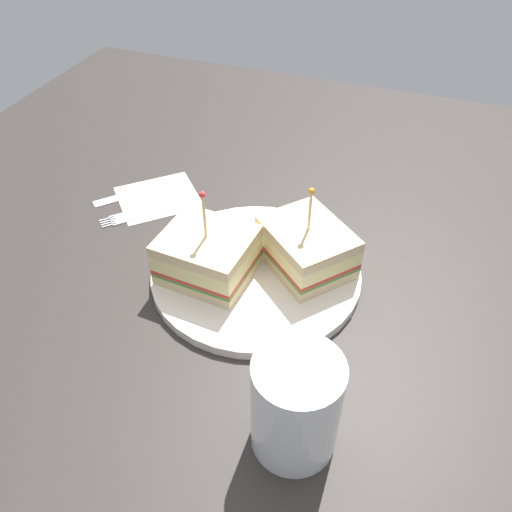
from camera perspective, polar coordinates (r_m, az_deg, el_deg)
ground_plane at (r=61.92cm, az=0.00°, el=-2.86°), size 113.51×113.51×2.00cm
plate at (r=60.82cm, az=0.00°, el=-1.80°), size 24.33×24.33×1.15cm
sandwich_half_front at (r=59.54cm, az=5.58°, el=0.99°), size 12.83×12.61×10.72cm
sandwich_half_back at (r=58.43cm, az=-5.32°, el=0.14°), size 10.37×9.37×11.25cm
drink_glass at (r=44.90cm, az=4.33°, el=-16.45°), size 7.43×7.43×10.32cm
napkin at (r=74.55cm, az=-10.65°, el=6.34°), size 14.29×14.25×0.15cm
fork at (r=71.87cm, az=-13.08°, el=4.50°), size 9.29×9.74×0.35cm
knife at (r=75.87cm, az=-13.54°, el=6.64°), size 8.79×9.53×0.35cm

